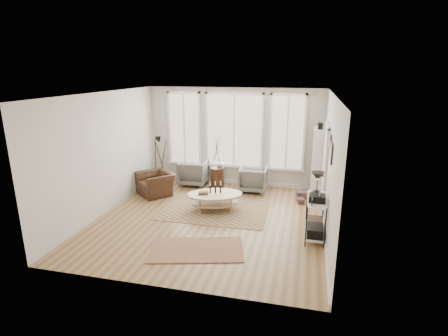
% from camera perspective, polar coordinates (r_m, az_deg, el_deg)
% --- Properties ---
extents(room, '(5.50, 5.54, 2.90)m').
position_cam_1_polar(room, '(7.86, -2.25, 1.26)').
color(room, '#9A764A').
rests_on(room, ground).
extents(bay_window, '(4.14, 0.12, 2.24)m').
position_cam_1_polar(bay_window, '(10.38, 1.65, 5.88)').
color(bay_window, tan).
rests_on(bay_window, ground).
extents(door, '(0.09, 1.06, 2.22)m').
position_cam_1_polar(door, '(8.76, 16.12, 0.11)').
color(door, silver).
rests_on(door, ground).
extents(bookcase, '(0.31, 0.85, 2.06)m').
position_cam_1_polar(bookcase, '(9.84, 15.04, 0.88)').
color(bookcase, white).
rests_on(bookcase, ground).
extents(low_shelf, '(0.38, 1.08, 1.30)m').
position_cam_1_polar(low_shelf, '(7.58, 14.72, -7.15)').
color(low_shelf, white).
rests_on(low_shelf, ground).
extents(wall_art, '(0.04, 0.88, 0.44)m').
position_cam_1_polar(wall_art, '(7.21, 17.05, 2.90)').
color(wall_art, black).
rests_on(wall_art, ground).
extents(rug_main, '(2.69, 2.03, 0.01)m').
position_cam_1_polar(rug_main, '(8.88, -1.49, -6.66)').
color(rug_main, brown).
rests_on(rug_main, ground).
extents(rug_runner, '(2.00, 1.43, 0.01)m').
position_cam_1_polar(rug_runner, '(7.02, -4.53, -13.09)').
color(rug_runner, brown).
rests_on(rug_runner, ground).
extents(coffee_table, '(1.58, 1.27, 0.63)m').
position_cam_1_polar(coffee_table, '(8.70, -1.56, -4.79)').
color(coffee_table, tan).
rests_on(coffee_table, ground).
extents(armchair_left, '(0.84, 0.86, 0.76)m').
position_cam_1_polar(armchair_left, '(10.64, -4.96, -0.71)').
color(armchair_left, slate).
rests_on(armchair_left, ground).
extents(armchair_right, '(0.78, 0.80, 0.71)m').
position_cam_1_polar(armchair_right, '(10.08, 4.77, -1.81)').
color(armchair_right, slate).
rests_on(armchair_right, ground).
extents(side_table, '(0.40, 0.40, 1.69)m').
position_cam_1_polar(side_table, '(10.23, -1.16, 1.17)').
color(side_table, '#382216').
rests_on(side_table, ground).
extents(vase, '(0.28, 0.28, 0.23)m').
position_cam_1_polar(vase, '(10.34, -0.68, 0.79)').
color(vase, silver).
rests_on(vase, side_table).
extents(accent_chair, '(1.27, 1.26, 0.62)m').
position_cam_1_polar(accent_chair, '(9.99, -11.11, -2.50)').
color(accent_chair, '#382216').
rests_on(accent_chair, ground).
extents(tripod_camera, '(0.54, 0.54, 1.52)m').
position_cam_1_polar(tripod_camera, '(10.53, -10.44, 0.71)').
color(tripod_camera, black).
rests_on(tripod_camera, ground).
extents(book_stack_near, '(0.29, 0.34, 0.20)m').
position_cam_1_polar(book_stack_near, '(9.79, 12.46, -4.27)').
color(book_stack_near, brown).
rests_on(book_stack_near, ground).
extents(book_stack_far, '(0.22, 0.25, 0.14)m').
position_cam_1_polar(book_stack_far, '(9.44, 12.39, -5.25)').
color(book_stack_far, brown).
rests_on(book_stack_far, ground).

